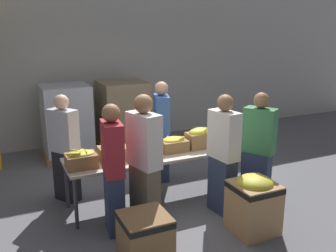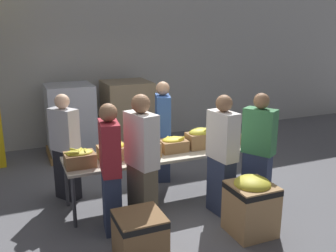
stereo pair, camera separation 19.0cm
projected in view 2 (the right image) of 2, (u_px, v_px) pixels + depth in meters
name	position (u px, v px, depth m)	size (l,w,h in m)	color
ground_plane	(158.00, 200.00, 5.76)	(30.00, 30.00, 0.00)	slate
wall_back	(101.00, 53.00, 8.28)	(16.00, 0.08, 4.00)	#B7B7B2
sorting_table	(158.00, 156.00, 5.58)	(2.73, 0.78, 0.76)	#B2A893
banana_box_0	(80.00, 158.00, 5.02)	(0.42, 0.31, 0.25)	olive
banana_box_1	(112.00, 150.00, 5.29)	(0.40, 0.32, 0.26)	olive
banana_box_2	(145.00, 147.00, 5.42)	(0.40, 0.33, 0.28)	tan
banana_box_3	(173.00, 144.00, 5.63)	(0.40, 0.32, 0.23)	olive
banana_box_4	(200.00, 138.00, 5.77)	(0.40, 0.29, 0.31)	olive
banana_box_5	(226.00, 137.00, 5.97)	(0.40, 0.31, 0.24)	#A37A4C
volunteer_0	(163.00, 132.00, 6.34)	(0.35, 0.51, 1.71)	#2D3856
volunteer_1	(142.00, 163.00, 4.80)	(0.35, 0.52, 1.78)	#6B604C
volunteer_2	(222.00, 156.00, 5.17)	(0.29, 0.48, 1.71)	#2D3856
volunteer_3	(258.00, 151.00, 5.42)	(0.42, 0.50, 1.69)	#2D3856
volunteer_4	(65.00, 148.00, 5.62)	(0.43, 0.49, 1.64)	black
volunteer_5	(111.00, 170.00, 4.69)	(0.28, 0.48, 1.69)	#2D3856
donation_bin_0	(140.00, 235.00, 4.21)	(0.53, 0.53, 0.56)	olive
donation_bin_1	(251.00, 203.00, 4.74)	(0.55, 0.55, 0.77)	tan
pallet_stack_0	(127.00, 116.00, 7.99)	(1.04, 1.04, 1.47)	olive
pallet_stack_1	(71.00, 121.00, 7.56)	(0.98, 0.98, 1.47)	olive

